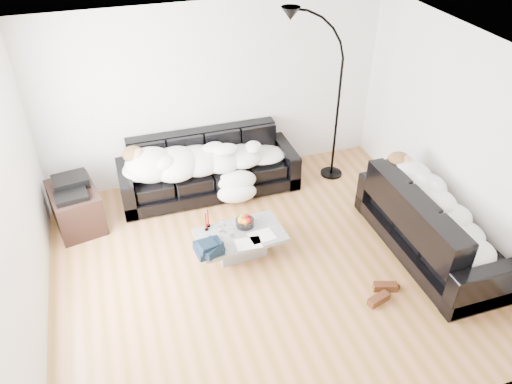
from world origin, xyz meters
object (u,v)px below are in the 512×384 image
object	(u,v)px
wine_glass_a	(224,227)
floor_lamp	(338,107)
sofa_back	(209,166)
av_cabinet	(76,207)
candle_right	(208,218)
wine_glass_b	(220,233)
wine_glass_c	(232,231)
candle_left	(206,222)
sofa_right	(434,222)
shoes	(382,293)
sleeper_back	(209,155)
sleeper_right	(438,209)
stereo	(70,185)
coffee_table	(240,244)
fruit_bowl	(245,221)

from	to	relation	value
wine_glass_a	floor_lamp	bearing A→B (deg)	30.92
sofa_back	av_cabinet	world-z (taller)	sofa_back
wine_glass_a	candle_right	size ratio (longest dim) A/B	0.69
wine_glass_b	wine_glass_a	bearing A→B (deg)	53.58
wine_glass_b	av_cabinet	bearing A→B (deg)	143.44
wine_glass_a	wine_glass_c	distance (m)	0.13
wine_glass_c	candle_left	xyz separation A→B (m)	(-0.27, 0.21, 0.05)
sofa_right	shoes	world-z (taller)	sofa_right
sofa_right	candle_left	bearing A→B (deg)	71.72
sleeper_back	candle_left	bearing A→B (deg)	-105.43
sofa_back	sleeper_right	distance (m)	3.16
sleeper_back	sleeper_right	world-z (taller)	sleeper_right
stereo	candle_left	bearing A→B (deg)	-42.58
wine_glass_c	av_cabinet	xyz separation A→B (m)	(-1.80, 1.23, -0.11)
wine_glass_c	candle_left	world-z (taller)	candle_left
wine_glass_a	stereo	size ratio (longest dim) A/B	0.41
coffee_table	stereo	bearing A→B (deg)	147.28
fruit_bowl	candle_left	size ratio (longest dim) A/B	0.91
sleeper_right	wine_glass_a	bearing A→B (deg)	72.67
wine_glass_c	av_cabinet	distance (m)	2.19
candle_right	shoes	bearing A→B (deg)	-41.37
floor_lamp	sleeper_right	bearing A→B (deg)	-90.10
fruit_bowl	stereo	xyz separation A→B (m)	(-2.01, 1.08, 0.25)
candle_left	av_cabinet	distance (m)	1.85
sofa_back	stereo	bearing A→B (deg)	-172.28
sleeper_right	candle_right	world-z (taller)	sleeper_right
sleeper_right	stereo	world-z (taller)	sleeper_right
sofa_back	candle_right	xyz separation A→B (m)	(-0.30, -1.22, 0.02)
shoes	floor_lamp	size ratio (longest dim) A/B	0.20
av_cabinet	floor_lamp	bearing A→B (deg)	-10.26
sleeper_right	candle_right	distance (m)	2.78
candle_left	av_cabinet	size ratio (longest dim) A/B	0.31
coffee_table	candle_left	world-z (taller)	candle_left
fruit_bowl	candle_left	bearing A→B (deg)	172.63
candle_left	stereo	xyz separation A→B (m)	(-1.53, 1.02, 0.20)
coffee_table	floor_lamp	size ratio (longest dim) A/B	0.47
candle_right	wine_glass_c	bearing A→B (deg)	-48.96
wine_glass_a	floor_lamp	size ratio (longest dim) A/B	0.08
coffee_table	wine_glass_b	distance (m)	0.35
shoes	wine_glass_a	bearing A→B (deg)	134.73
floor_lamp	sofa_back	bearing A→B (deg)	163.40
sleeper_right	candle_left	xyz separation A→B (m)	(-2.65, 0.87, -0.21)
av_cabinet	candle_left	bearing A→B (deg)	-45.39
sleeper_back	floor_lamp	bearing A→B (deg)	-3.31
sleeper_back	shoes	size ratio (longest dim) A/B	4.73
fruit_bowl	wine_glass_b	world-z (taller)	wine_glass_b
wine_glass_a	av_cabinet	bearing A→B (deg)	146.76
wine_glass_b	candle_right	distance (m)	0.28
sofa_right	sleeper_right	xyz separation A→B (m)	(0.00, -0.00, 0.21)
sofa_right	fruit_bowl	distance (m)	2.32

